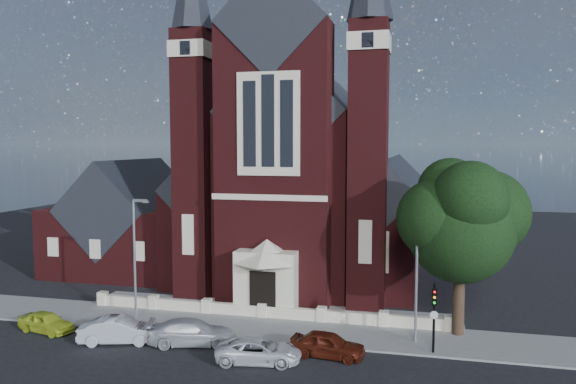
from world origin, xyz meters
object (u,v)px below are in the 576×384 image
Objects in this scene: street_tree at (463,223)px; street_lamp_left at (136,252)px; church at (311,181)px; parish_hall at (132,226)px; traffic_signal at (434,309)px; street_lamp_right at (418,266)px; car_silver_a at (119,330)px; car_lime_van at (46,322)px; car_dark_red at (328,345)px; car_white_suv at (259,351)px; car_silver_b at (192,332)px.

street_tree is 1.32× the size of street_lamp_left.
church is at bearing 67.34° from street_lamp_left.
church reaches higher than parish_hall.
traffic_signal is at bearing -61.80° from church.
street_lamp_right is 17.84m from car_silver_a.
parish_hall reaches higher than car_lime_van.
car_dark_red is (-4.72, -3.26, -3.90)m from street_lamp_right.
church reaches higher than street_tree.
street_lamp_right reaches higher than car_white_suv.
church is 3.26× the size of street_tree.
parish_hall is 31.20m from traffic_signal.
parish_hall is at bearing 57.93° from car_dark_red.
car_lime_van is (-23.28, -1.78, -1.94)m from traffic_signal.
car_silver_b is at bearing -96.00° from car_silver_a.
street_tree is at bearing 34.26° from street_lamp_right.
church is 7.63× the size of car_silver_a.
church is 25.08m from car_white_suv.
parish_hall is at bearing 21.94° from car_silver_b.
traffic_signal is (11.00, -20.52, -5.60)m from church.
parish_hall reaches higher than car_silver_a.
car_lime_van is (-12.28, -22.30, -7.55)m from church.
street_lamp_right is at bearing -28.22° from parish_hall.
car_lime_van is at bearing -175.62° from traffic_signal.
car_white_suv is at bearing -83.63° from car_lime_van.
street_tree reaches higher than car_silver_b.
traffic_signal is at bearing -115.95° from street_tree.
car_silver_b is 4.85m from car_white_suv.
car_silver_a is (-16.95, -4.01, -3.84)m from street_lamp_right.
car_dark_red is (8.00, -0.03, -0.03)m from car_silver_b.
street_lamp_left is 19.08m from traffic_signal.
car_silver_a is at bearing -63.10° from parish_hall.
street_tree is at bearing -53.83° from church.
car_lime_van is at bearing 66.80° from car_silver_a.
car_dark_red is (13.28, -3.26, -3.90)m from street_lamp_left.
street_lamp_left reaches higher than car_silver_b.
parish_hall is 20.45m from car_silver_a.
car_silver_b reaches higher than car_dark_red.
street_lamp_left and street_lamp_right have the same top height.
parish_hall is at bearing 10.52° from car_silver_a.
church is at bearing 17.16° from parish_hall.
street_lamp_left is 5.65m from car_silver_a.
car_lime_van is at bearing -171.46° from street_lamp_right.
street_lamp_left is at bearing 180.00° from street_lamp_right.
car_white_suv is (1.93, -23.83, -7.55)m from church.
church reaches higher than street_lamp_left.
street_tree is 3.84m from street_lamp_right.
car_silver_a is at bearing -172.25° from traffic_signal.
traffic_signal is (18.91, -1.57, -2.02)m from street_lamp_left.
church is 24.04m from car_dark_red.
street_tree is 21.21m from car_silver_a.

